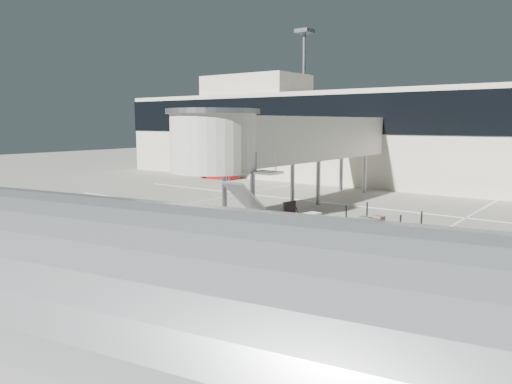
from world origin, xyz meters
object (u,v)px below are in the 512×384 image
box_cart_far (164,231)px  ground_worker (101,250)px  baggage_tug (299,221)px  belt_loader (220,171)px  suitcase_cart (381,230)px  box_cart_near (133,269)px

box_cart_far → ground_worker: bearing=-67.3°
baggage_tug → belt_loader: (-18.34, 14.94, 0.19)m
suitcase_cart → baggage_tug: bearing=-158.7°
box_cart_far → suitcase_cart: bearing=41.1°
box_cart_near → belt_loader: (-18.30, 25.21, 0.18)m
suitcase_cart → box_cart_far: bearing=-125.3°
baggage_tug → box_cart_near: bearing=-81.8°
baggage_tug → box_cart_near: 10.27m
baggage_tug → suitcase_cart: 4.13m
box_cart_near → belt_loader: size_ratio=0.87×
baggage_tug → belt_loader: bearing=149.2°
ground_worker → belt_loader: (-16.36, 25.05, -0.12)m
baggage_tug → box_cart_far: (-3.57, -5.68, 0.02)m
baggage_tug → ground_worker: (-1.99, -10.12, 0.31)m
box_cart_near → belt_loader: belt_loader is taller
baggage_tug → box_cart_far: baggage_tug is taller
box_cart_near → box_cart_far: 5.79m
suitcase_cart → box_cart_far: 9.76m
box_cart_near → suitcase_cart: bearing=61.7°
box_cart_far → belt_loader: size_ratio=0.91×
baggage_tug → box_cart_far: size_ratio=0.65×
suitcase_cart → ground_worker: (-6.10, -10.46, 0.28)m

